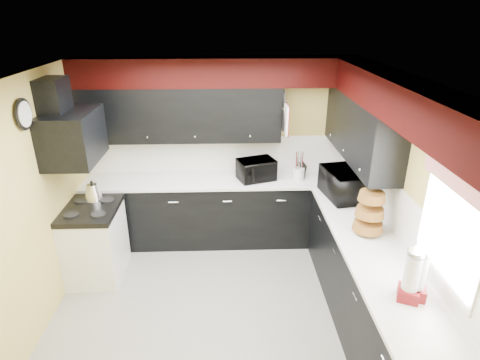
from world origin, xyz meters
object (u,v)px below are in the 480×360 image
Objects in this scene: toaster_oven at (257,170)px; microwave at (344,184)px; utensil_crock at (299,174)px; kettle at (93,192)px; knife_block at (301,170)px.

microwave reaches higher than toaster_oven.
toaster_oven is at bearing 50.30° from microwave.
kettle reaches higher than utensil_crock.
microwave is 0.76m from knife_block.
utensil_crock is 0.84× the size of knife_block.
toaster_oven is 2.94× the size of utensil_crock.
toaster_oven is 0.56m from utensil_crock.
knife_block reaches higher than utensil_crock.
toaster_oven is 0.77× the size of microwave.
utensil_crock is (0.56, -0.03, -0.06)m from toaster_oven.
utensil_crock is 0.11m from knife_block.
toaster_oven is at bearing 167.97° from knife_block.
toaster_oven reaches higher than kettle.
knife_block is at bearing -12.82° from toaster_oven.
kettle is (-2.62, -0.56, -0.02)m from knife_block.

